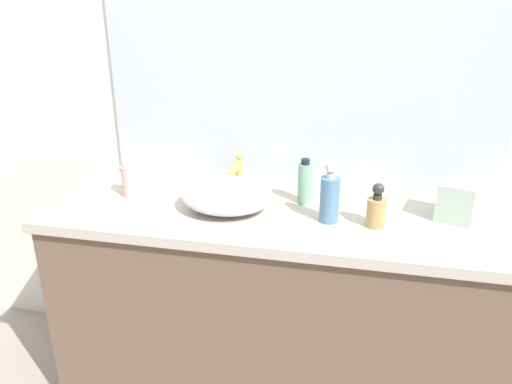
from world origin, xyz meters
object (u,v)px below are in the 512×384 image
at_px(lotion_bottle, 376,209).
at_px(perfume_bottle, 305,183).
at_px(soap_dispenser, 330,197).
at_px(spray_can, 129,180).
at_px(tissue_box, 457,199).
at_px(sink_basin, 227,195).

xyz_separation_m(lotion_bottle, perfume_bottle, (-0.27, 0.15, 0.02)).
xyz_separation_m(soap_dispenser, lotion_bottle, (0.16, -0.01, -0.03)).
distance_m(spray_can, tissue_box, 1.23).
bearing_deg(tissue_box, spray_can, -178.15).
bearing_deg(tissue_box, perfume_bottle, 176.64).
height_order(perfume_bottle, spray_can, perfume_bottle).
bearing_deg(spray_can, lotion_bottle, -4.93).
bearing_deg(sink_basin, spray_can, 173.38).
bearing_deg(soap_dispenser, tissue_box, 14.74).
xyz_separation_m(spray_can, tissue_box, (1.23, 0.04, 0.01)).
relative_size(sink_basin, tissue_box, 1.92).
distance_m(soap_dispenser, tissue_box, 0.45).
relative_size(spray_can, tissue_box, 0.81).
xyz_separation_m(sink_basin, perfume_bottle, (0.27, 0.12, 0.03)).
height_order(sink_basin, spray_can, spray_can).
bearing_deg(spray_can, soap_dispenser, -5.47).
bearing_deg(perfume_bottle, soap_dispenser, -54.45).
bearing_deg(sink_basin, perfume_bottle, 23.76).
bearing_deg(perfume_bottle, lotion_bottle, -29.94).
distance_m(sink_basin, soap_dispenser, 0.38).
height_order(soap_dispenser, perfume_bottle, soap_dispenser).
bearing_deg(sink_basin, lotion_bottle, -3.62).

